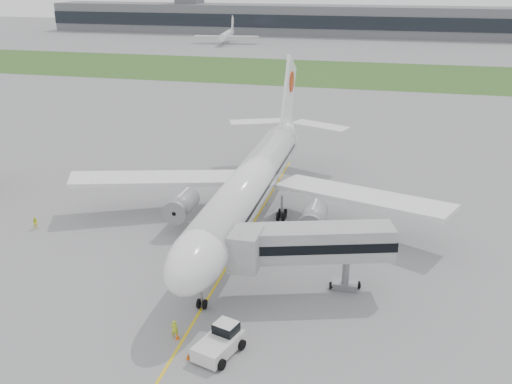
% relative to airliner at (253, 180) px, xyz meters
% --- Properties ---
extents(ground, '(600.00, 600.00, 0.00)m').
position_rel_airliner_xyz_m(ground, '(0.00, -4.87, -5.66)').
color(ground, slate).
rests_on(ground, ground).
extents(apron_markings, '(70.00, 70.00, 0.04)m').
position_rel_airliner_xyz_m(apron_markings, '(0.00, -9.87, -5.66)').
color(apron_markings, yellow).
rests_on(apron_markings, ground).
extents(grass_strip, '(600.00, 50.00, 0.02)m').
position_rel_airliner_xyz_m(grass_strip, '(0.00, 115.13, -5.65)').
color(grass_strip, '#335921').
rests_on(grass_strip, ground).
extents(terminal_building, '(320.00, 22.30, 14.00)m').
position_rel_airliner_xyz_m(terminal_building, '(0.00, 225.00, 1.34)').
color(terminal_building, slate).
rests_on(terminal_building, ground).
extents(control_tower, '(12.00, 12.00, 56.00)m').
position_rel_airliner_xyz_m(control_tower, '(-90.00, 227.13, -5.66)').
color(control_tower, slate).
rests_on(control_tower, ground).
extents(airliner, '(48.13, 53.95, 17.88)m').
position_rel_airliner_xyz_m(airliner, '(0.00, 0.00, 0.00)').
color(airliner, white).
rests_on(airliner, ground).
extents(pushback_tug, '(4.04, 5.00, 2.28)m').
position_rel_airliner_xyz_m(pushback_tug, '(3.61, -25.73, -4.61)').
color(pushback_tug, silver).
rests_on(pushback_tug, ground).
extents(jet_bridge, '(15.13, 8.51, 7.21)m').
position_rel_airliner_xyz_m(jet_bridge, '(8.95, -15.02, -0.33)').
color(jet_bridge, '#ACADAF').
rests_on(jet_bridge, ground).
extents(safety_cone_left, '(0.39, 0.39, 0.53)m').
position_rel_airliner_xyz_m(safety_cone_left, '(-0.50, -24.96, -5.39)').
color(safety_cone_left, '#E4550C').
rests_on(safety_cone_left, ground).
extents(safety_cone_right, '(0.38, 0.38, 0.52)m').
position_rel_airliner_xyz_m(safety_cone_right, '(1.34, -27.29, -5.40)').
color(safety_cone_right, '#E4550C').
rests_on(safety_cone_right, ground).
extents(ground_crew_near, '(0.72, 0.58, 1.70)m').
position_rel_airliner_xyz_m(ground_crew_near, '(-0.80, -24.78, -4.81)').
color(ground_crew_near, '#BED323').
rests_on(ground_crew_near, ground).
extents(ground_crew_far, '(0.95, 0.92, 1.54)m').
position_rel_airliner_xyz_m(ground_crew_far, '(-25.39, -7.93, -4.89)').
color(ground_crew_far, '#F7FF2A').
rests_on(ground_crew_far, ground).
extents(distant_aircraft_left, '(30.90, 28.06, 10.69)m').
position_rel_airliner_xyz_m(distant_aircraft_left, '(-56.83, 181.01, -5.66)').
color(distant_aircraft_left, white).
rests_on(distant_aircraft_left, ground).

